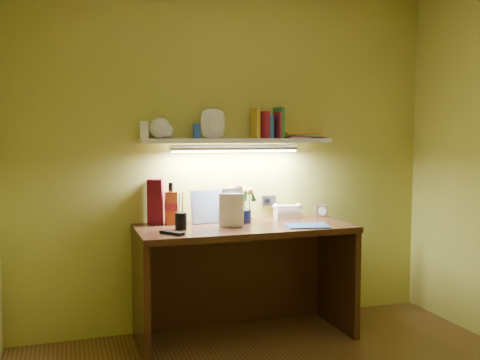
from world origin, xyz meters
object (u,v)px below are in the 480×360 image
object	(u,v)px
flower_bouquet	(239,200)
telephone	(287,211)
desk	(245,282)
desk_clock	(321,211)
whisky_bottle	(171,204)

from	to	relation	value
flower_bouquet	telephone	size ratio (longest dim) A/B	1.74
telephone	desk	bearing A→B (deg)	-143.35
telephone	desk_clock	xyz separation A→B (m)	(0.26, -0.01, -0.01)
whisky_bottle	telephone	bearing A→B (deg)	0.60
flower_bouquet	desk_clock	world-z (taller)	flower_bouquet
flower_bouquet	desk_clock	bearing A→B (deg)	4.53
flower_bouquet	telephone	bearing A→B (deg)	9.14
desk	desk_clock	xyz separation A→B (m)	(0.65, 0.19, 0.42)
desk_clock	whisky_bottle	size ratio (longest dim) A/B	0.30
desk	whisky_bottle	size ratio (longest dim) A/B	5.06
telephone	desk_clock	bearing A→B (deg)	6.70
flower_bouquet	telephone	world-z (taller)	flower_bouquet
flower_bouquet	whisky_bottle	world-z (taller)	flower_bouquet
flower_bouquet	whisky_bottle	size ratio (longest dim) A/B	1.10
flower_bouquet	desk	bearing A→B (deg)	-91.51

